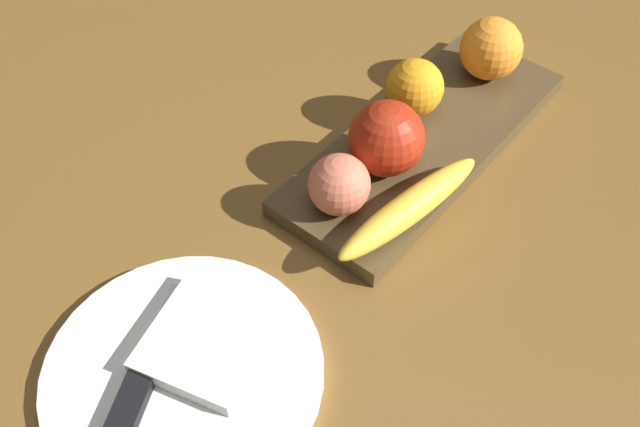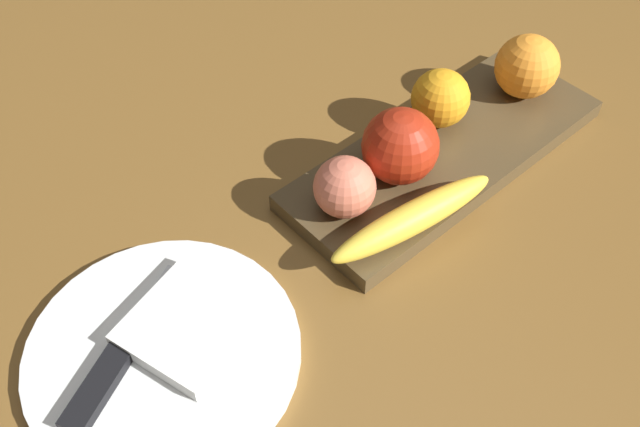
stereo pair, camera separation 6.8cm
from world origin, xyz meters
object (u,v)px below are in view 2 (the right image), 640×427
(orange_near_banana, at_px, (440,98))
(dinner_plate, at_px, (164,352))
(peach, at_px, (345,187))
(knife, at_px, (110,370))
(orange_near_apple, at_px, (527,66))
(apple, at_px, (400,146))
(fruit_tray, at_px, (445,153))
(banana, at_px, (413,218))
(folded_napkin, at_px, (190,324))

(orange_near_banana, bearing_deg, dinner_plate, -174.86)
(peach, relative_size, knife, 0.37)
(orange_near_apple, height_order, peach, orange_near_apple)
(apple, bearing_deg, dinner_plate, -178.71)
(fruit_tray, xyz_separation_m, banana, (-0.11, -0.06, 0.03))
(apple, distance_m, orange_near_banana, 0.10)
(orange_near_apple, relative_size, dinner_plate, 0.30)
(peach, bearing_deg, apple, -1.26)
(orange_near_apple, bearing_deg, knife, 179.51)
(orange_near_apple, xyz_separation_m, dinner_plate, (-0.51, -0.00, -0.05))
(orange_near_banana, relative_size, dinner_plate, 0.27)
(banana, height_order, folded_napkin, banana)
(fruit_tray, relative_size, banana, 1.99)
(banana, height_order, dinner_plate, banana)
(dinner_plate, bearing_deg, apple, 1.29)
(fruit_tray, bearing_deg, peach, 176.69)
(orange_near_apple, xyz_separation_m, knife, (-0.56, 0.00, -0.04))
(orange_near_apple, height_order, dinner_plate, orange_near_apple)
(orange_near_apple, height_order, folded_napkin, orange_near_apple)
(fruit_tray, xyz_separation_m, knife, (-0.42, 0.01, 0.01))
(apple, xyz_separation_m, knife, (-0.35, 0.00, -0.05))
(peach, height_order, folded_napkin, peach)
(peach, bearing_deg, folded_napkin, -177.52)
(fruit_tray, bearing_deg, folded_napkin, 180.00)
(dinner_plate, height_order, folded_napkin, folded_napkin)
(dinner_plate, bearing_deg, peach, 2.14)
(fruit_tray, distance_m, orange_near_apple, 0.15)
(banana, distance_m, dinner_plate, 0.27)
(folded_napkin, height_order, knife, folded_napkin)
(knife, bearing_deg, fruit_tray, -28.58)
(peach, xyz_separation_m, knife, (-0.28, 0.00, -0.04))
(banana, relative_size, dinner_plate, 0.79)
(peach, xyz_separation_m, dinner_plate, (-0.23, -0.01, -0.05))
(banana, bearing_deg, fruit_tray, -145.72)
(orange_near_banana, height_order, dinner_plate, orange_near_banana)
(fruit_tray, distance_m, apple, 0.09)
(peach, distance_m, dinner_plate, 0.23)
(apple, distance_m, knife, 0.35)
(apple, height_order, knife, apple)
(apple, height_order, peach, apple)
(orange_near_apple, xyz_separation_m, peach, (-0.28, 0.00, -0.01))
(apple, distance_m, banana, 0.08)
(dinner_plate, bearing_deg, folded_napkin, 0.00)
(fruit_tray, distance_m, folded_napkin, 0.35)
(peach, bearing_deg, banana, -63.14)
(fruit_tray, xyz_separation_m, apple, (-0.07, 0.01, 0.05))
(banana, height_order, peach, peach)
(apple, bearing_deg, fruit_tray, -5.49)
(apple, xyz_separation_m, orange_near_apple, (0.21, -0.00, -0.00))
(orange_near_apple, height_order, knife, orange_near_apple)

